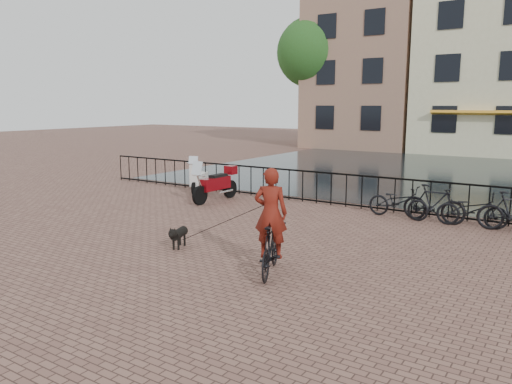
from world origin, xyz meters
The scene contains 13 objects.
ground centered at (0.00, 0.00, 0.00)m, with size 100.00×100.00×0.00m, color brown.
canal_water centered at (0.00, 17.30, 0.00)m, with size 20.00×20.00×0.00m, color black.
railing centered at (0.00, 8.00, 0.50)m, with size 20.00×0.05×1.02m.
canal_house_left centered at (-7.50, 30.00, 6.40)m, with size 7.50×9.00×12.80m.
canal_house_mid centered at (0.50, 30.00, 5.90)m, with size 8.00×9.50×11.80m.
tree_far_left centered at (-11.00, 27.00, 6.73)m, with size 5.04×5.04×9.27m.
cyclist centered at (1.29, 1.52, 0.88)m, with size 1.08×1.76×2.32m.
dog centered at (-1.28, 1.89, 0.26)m, with size 0.48×0.80×0.51m.
motorcycle centered at (-3.89, 6.52, 0.70)m, with size 0.55×1.98×1.41m.
scooter centered at (-5.40, 7.55, 0.69)m, with size 0.96×1.54×1.38m.
parked_bike_0 centered at (1.80, 7.40, 0.45)m, with size 0.60×1.72×0.90m, color black.
parked_bike_1 centered at (2.75, 7.40, 0.50)m, with size 0.47×1.66×1.00m, color black.
parked_bike_2 centered at (3.70, 7.40, 0.45)m, with size 0.60×1.72×0.90m, color black.
Camera 1 is at (5.93, -6.01, 3.11)m, focal length 35.00 mm.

